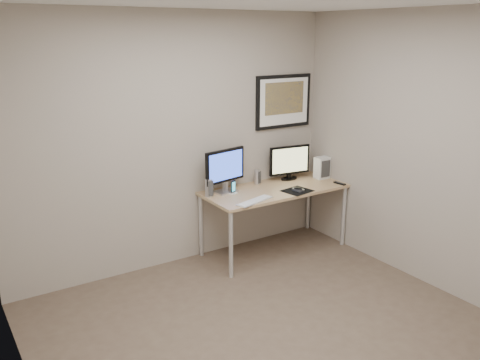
{
  "coord_description": "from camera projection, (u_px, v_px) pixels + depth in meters",
  "views": [
    {
      "loc": [
        -2.2,
        -2.92,
        2.37
      ],
      "look_at": [
        0.39,
        1.1,
        0.98
      ],
      "focal_mm": 38.0,
      "sensor_mm": 36.0,
      "label": 1
    }
  ],
  "objects": [
    {
      "name": "mousepad",
      "position": [
        297.0,
        191.0,
        5.47
      ],
      "size": [
        0.33,
        0.3,
        0.0
      ],
      "primitive_type": "cube",
      "rotation": [
        0.0,
        0.0,
        0.16
      ],
      "color": "black",
      "rests_on": "desk"
    },
    {
      "name": "desk",
      "position": [
        275.0,
        194.0,
        5.59
      ],
      "size": [
        1.6,
        0.7,
        0.73
      ],
      "color": "#9E734C",
      "rests_on": "floor"
    },
    {
      "name": "monitor_tv",
      "position": [
        290.0,
        162.0,
        5.85
      ],
      "size": [
        0.51,
        0.15,
        0.4
      ],
      "rotation": [
        0.0,
        0.0,
        -0.14
      ],
      "color": "black",
      "rests_on": "desk"
    },
    {
      "name": "monitor_large",
      "position": [
        225.0,
        169.0,
        5.35
      ],
      "size": [
        0.51,
        0.21,
        0.47
      ],
      "rotation": [
        0.0,
        0.0,
        0.19
      ],
      "color": "silver",
      "rests_on": "desk"
    },
    {
      "name": "mouse",
      "position": [
        298.0,
        189.0,
        5.46
      ],
      "size": [
        0.08,
        0.13,
        0.04
      ],
      "primitive_type": "ellipsoid",
      "rotation": [
        0.0,
        0.0,
        0.14
      ],
      "color": "black",
      "rests_on": "mousepad"
    },
    {
      "name": "framed_art",
      "position": [
        284.0,
        101.0,
        5.77
      ],
      "size": [
        0.75,
        0.04,
        0.6
      ],
      "color": "black",
      "rests_on": "room"
    },
    {
      "name": "room",
      "position": [
        244.0,
        127.0,
        4.07
      ],
      "size": [
        3.6,
        3.6,
        3.6
      ],
      "color": "white",
      "rests_on": "ground"
    },
    {
      "name": "fan_unit",
      "position": [
        322.0,
        168.0,
        5.93
      ],
      "size": [
        0.17,
        0.12,
        0.25
      ],
      "primitive_type": "cube",
      "rotation": [
        0.0,
        0.0,
        0.01
      ],
      "color": "silver",
      "rests_on": "desk"
    },
    {
      "name": "floor",
      "position": [
        273.0,
        333.0,
        4.16
      ],
      "size": [
        3.6,
        3.6,
        0.0
      ],
      "primitive_type": "plane",
      "color": "#4D3D30",
      "rests_on": "ground"
    },
    {
      "name": "keyboard",
      "position": [
        255.0,
        201.0,
        5.12
      ],
      "size": [
        0.47,
        0.24,
        0.02
      ],
      "primitive_type": "cube",
      "rotation": [
        0.0,
        0.0,
        0.28
      ],
      "color": "silver",
      "rests_on": "desk"
    },
    {
      "name": "remote",
      "position": [
        340.0,
        183.0,
        5.72
      ],
      "size": [
        0.06,
        0.16,
        0.02
      ],
      "primitive_type": "cube",
      "rotation": [
        0.0,
        0.0,
        0.14
      ],
      "color": "black",
      "rests_on": "desk"
    },
    {
      "name": "phone_dock",
      "position": [
        233.0,
        187.0,
        5.35
      ],
      "size": [
        0.09,
        0.09,
        0.15
      ],
      "primitive_type": "cube",
      "rotation": [
        0.0,
        0.0,
        0.36
      ],
      "color": "black",
      "rests_on": "desk"
    },
    {
      "name": "speaker_right",
      "position": [
        257.0,
        177.0,
        5.7
      ],
      "size": [
        0.09,
        0.09,
        0.17
      ],
      "primitive_type": "cylinder",
      "rotation": [
        0.0,
        0.0,
        0.4
      ],
      "color": "silver",
      "rests_on": "desk"
    },
    {
      "name": "speaker_left",
      "position": [
        209.0,
        188.0,
        5.26
      ],
      "size": [
        0.08,
        0.08,
        0.19
      ],
      "primitive_type": "cylinder",
      "rotation": [
        0.0,
        0.0,
        0.08
      ],
      "color": "silver",
      "rests_on": "desk"
    }
  ]
}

